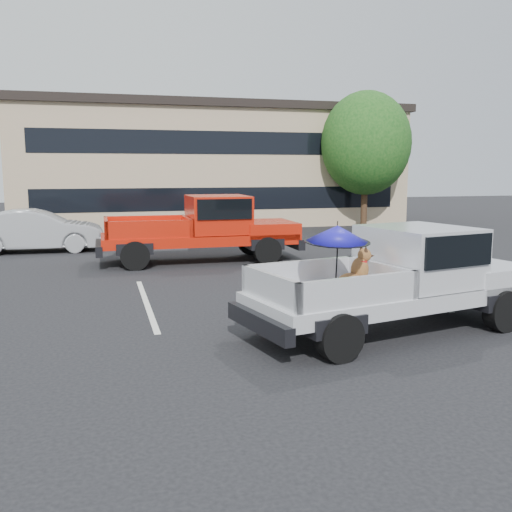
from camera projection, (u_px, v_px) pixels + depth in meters
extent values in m
plane|color=black|center=(307.00, 316.00, 11.39)|extent=(90.00, 90.00, 0.00)
cube|color=silver|center=(146.00, 303.00, 12.51)|extent=(0.12, 5.00, 0.01)
cube|color=silver|center=(393.00, 288.00, 14.08)|extent=(0.12, 5.00, 0.01)
cube|color=tan|center=(209.00, 168.00, 31.49)|extent=(20.00, 8.00, 6.00)
cube|color=black|center=(208.00, 111.00, 31.03)|extent=(20.40, 8.40, 0.40)
cube|color=black|center=(224.00, 199.00, 27.92)|extent=(18.00, 0.08, 1.10)
cube|color=black|center=(224.00, 143.00, 27.51)|extent=(18.00, 0.08, 1.10)
cylinder|color=#332114|center=(364.00, 201.00, 28.79)|extent=(0.32, 0.32, 2.73)
ellipsoid|color=#134514|center=(366.00, 143.00, 28.36)|extent=(4.46, 4.46, 5.13)
cylinder|color=#332114|center=(264.00, 194.00, 35.63)|extent=(0.32, 0.32, 2.86)
ellipsoid|color=#134514|center=(264.00, 145.00, 35.18)|extent=(4.68, 4.68, 5.38)
cylinder|color=black|center=(339.00, 337.00, 8.65)|extent=(0.80, 0.43, 0.76)
cylinder|color=black|center=(279.00, 311.00, 10.27)|extent=(0.80, 0.43, 0.76)
cylinder|color=black|center=(503.00, 311.00, 10.29)|extent=(0.80, 0.43, 0.76)
cylinder|color=black|center=(429.00, 292.00, 11.90)|extent=(0.80, 0.43, 0.76)
cube|color=silver|center=(394.00, 295.00, 10.26)|extent=(5.67, 3.00, 0.28)
cube|color=silver|center=(474.00, 274.00, 11.14)|extent=(1.87, 2.19, 0.46)
cube|color=black|center=(499.00, 290.00, 11.53)|extent=(0.60, 1.96, 0.30)
cube|color=black|center=(259.00, 323.00, 9.04)|extent=(0.59, 1.95, 0.28)
cube|color=silver|center=(419.00, 256.00, 10.41)|extent=(2.00, 2.14, 1.05)
cube|color=black|center=(419.00, 245.00, 10.38)|extent=(1.87, 2.21, 0.55)
cube|color=black|center=(327.00, 300.00, 9.59)|extent=(2.63, 2.28, 0.10)
cube|color=silver|center=(300.00, 274.00, 10.31)|extent=(2.27, 0.58, 0.50)
cube|color=silver|center=(360.00, 292.00, 8.78)|extent=(2.27, 0.58, 0.50)
cube|color=silver|center=(270.00, 289.00, 9.05)|extent=(0.48, 1.82, 0.50)
cube|color=silver|center=(379.00, 277.00, 10.05)|extent=(0.48, 1.82, 0.50)
ellipsoid|color=brown|center=(351.00, 282.00, 9.98)|extent=(0.58, 0.52, 0.34)
cylinder|color=brown|center=(367.00, 284.00, 10.03)|extent=(0.07, 0.07, 0.25)
cylinder|color=brown|center=(361.00, 282.00, 10.18)|extent=(0.07, 0.07, 0.25)
ellipsoid|color=brown|center=(360.00, 270.00, 10.03)|extent=(0.37, 0.35, 0.45)
cylinder|color=red|center=(361.00, 261.00, 10.01)|extent=(0.22, 0.22, 0.04)
sphere|color=brown|center=(364.00, 255.00, 10.03)|extent=(0.24, 0.24, 0.24)
cone|color=black|center=(371.00, 256.00, 10.10)|extent=(0.19, 0.15, 0.12)
cone|color=black|center=(366.00, 249.00, 9.95)|extent=(0.08, 0.08, 0.13)
cone|color=black|center=(361.00, 248.00, 10.06)|extent=(0.08, 0.08, 0.13)
cylinder|color=brown|center=(342.00, 289.00, 9.91)|extent=(0.30, 0.05, 0.10)
cylinder|color=black|center=(337.00, 266.00, 9.52)|extent=(0.02, 0.10, 1.05)
cone|color=#1913AC|center=(337.00, 234.00, 9.44)|extent=(1.10, 1.12, 0.36)
cylinder|color=black|center=(337.00, 224.00, 9.42)|extent=(0.02, 0.02, 0.10)
cylinder|color=black|center=(337.00, 242.00, 9.46)|extent=(1.10, 1.10, 0.09)
cylinder|color=black|center=(135.00, 256.00, 16.60)|extent=(0.85, 0.32, 0.85)
cylinder|color=black|center=(131.00, 247.00, 18.56)|extent=(0.85, 0.32, 0.85)
cylinder|color=black|center=(267.00, 251.00, 17.63)|extent=(0.85, 0.32, 0.85)
cylinder|color=black|center=(251.00, 243.00, 19.60)|extent=(0.85, 0.32, 0.85)
cube|color=red|center=(199.00, 238.00, 18.06)|extent=(6.03, 2.16, 0.31)
cube|color=red|center=(267.00, 229.00, 18.60)|extent=(1.68, 2.15, 0.51)
cube|color=black|center=(291.00, 241.00, 18.88)|extent=(0.23, 2.19, 0.34)
cube|color=black|center=(99.00, 248.00, 17.30)|extent=(0.21, 2.19, 0.31)
cube|color=red|center=(218.00, 214.00, 18.11)|extent=(1.85, 2.06, 1.17)
cube|color=black|center=(218.00, 207.00, 18.07)|extent=(1.68, 2.17, 0.61)
cube|color=black|center=(147.00, 238.00, 17.64)|extent=(2.58, 2.06, 0.11)
cube|color=red|center=(145.00, 224.00, 18.51)|extent=(2.57, 0.12, 0.56)
cube|color=red|center=(150.00, 230.00, 16.66)|extent=(2.57, 0.12, 0.56)
cube|color=red|center=(106.00, 228.00, 17.27)|extent=(0.12, 2.06, 0.56)
cube|color=red|center=(187.00, 226.00, 17.90)|extent=(0.12, 2.06, 0.56)
imported|color=#A3A6AA|center=(37.00, 231.00, 20.26)|extent=(4.62, 1.68, 1.51)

